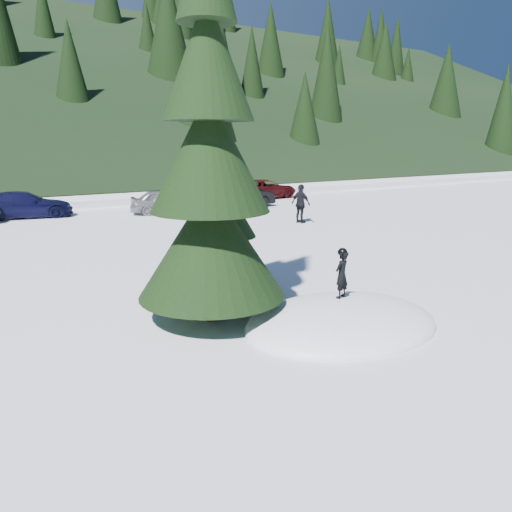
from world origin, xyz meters
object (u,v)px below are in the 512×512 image
adult_1 (301,204)px  car_6 (265,189)px  spruce_tall (210,169)px  car_3 (24,205)px  spruce_short (221,214)px  adult_2 (203,202)px  child_skier (342,275)px  car_4 (166,201)px  car_5 (240,196)px  adult_0 (217,208)px

adult_1 → car_6: (4.21, 9.57, -0.28)m
spruce_tall → car_3: spruce_tall is taller
spruce_short → spruce_tall: bearing=-125.5°
adult_1 → adult_2: size_ratio=1.24×
spruce_tall → car_6: (13.91, 19.09, -2.67)m
adult_1 → spruce_short: bearing=121.3°
child_skier → car_4: (3.03, 17.41, -0.35)m
spruce_short → car_6: size_ratio=1.16×
spruce_tall → adult_1: size_ratio=4.64×
car_4 → car_5: (4.49, -0.25, 0.06)m
car_4 → child_skier: bearing=-171.1°
car_6 → adult_1: bearing=150.0°
car_3 → car_4: size_ratio=1.21×
child_skier → car_3: 20.21m
adult_2 → car_3: 9.12m
adult_1 → car_5: size_ratio=0.42×
car_4 → car_5: car_5 is taller
adult_1 → adult_2: bearing=23.7°
spruce_tall → car_6: spruce_tall is taller
car_4 → adult_0: bearing=-156.3°
car_4 → car_5: bearing=-74.4°
car_3 → car_5: 11.55m
car_4 → car_6: (8.43, 3.14, -0.01)m
car_5 → spruce_tall: bearing=137.3°
child_skier → adult_1: (7.25, 10.99, -0.08)m
adult_2 → car_5: adult_2 is taller
car_3 → car_6: (15.17, 0.69, -0.03)m
spruce_short → car_6: spruce_short is taller
spruce_tall → child_skier: 3.68m
child_skier → car_6: (11.46, 20.55, -0.36)m
spruce_short → car_6: 21.95m
adult_0 → spruce_short: bearing=5.4°
adult_0 → car_5: (4.06, 4.75, -0.12)m
adult_2 → car_3: bearing=-96.2°
spruce_tall → car_6: 23.77m
car_4 → car_5: 4.50m
adult_0 → car_3: adult_0 is taller
adult_2 → car_3: adult_2 is taller
car_3 → car_5: bearing=-94.3°
car_4 → car_5: size_ratio=0.88×
spruce_tall → car_4: size_ratio=2.24×
adult_1 → car_3: 14.10m
spruce_short → child_skier: size_ratio=5.09×
car_5 → child_skier: bearing=146.1°
adult_2 → car_5: 3.82m
adult_0 → car_3: (-7.17, 7.44, -0.17)m
car_4 → car_6: car_4 is taller
car_3 → spruce_tall: bearing=-166.8°
adult_0 → car_4: adult_0 is taller
adult_1 → car_3: size_ratio=0.40×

